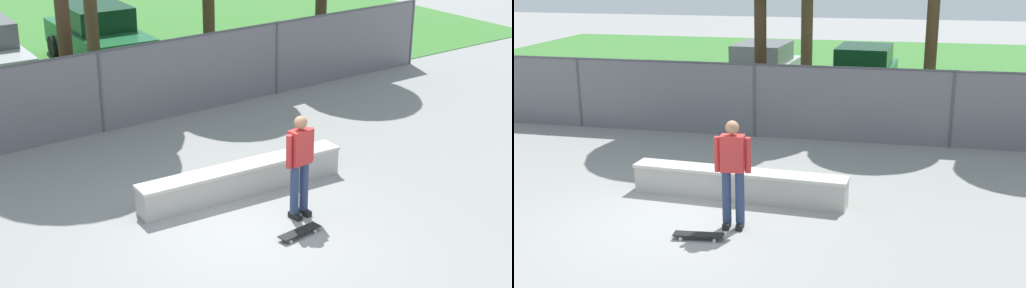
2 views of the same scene
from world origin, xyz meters
The scene contains 8 objects.
ground_plane centered at (0.00, 0.00, 0.00)m, with size 80.00×80.00×0.00m, color gray.
grass_strip centered at (0.00, 15.95, 0.01)m, with size 30.88×20.00×0.02m, color #3D7A33.
concrete_ledge centered at (0.74, 1.33, 0.28)m, with size 4.07×0.73×0.55m.
skateboarder centered at (1.01, 0.00, 1.01)m, with size 0.60×0.30×1.82m.
skateboard centered at (0.58, -0.57, 0.07)m, with size 0.82×0.27×0.09m.
chainlink_fence centered at (0.00, 5.65, 1.00)m, with size 18.95×0.07×1.84m.
car_silver centered at (-1.02, 10.86, 0.84)m, with size 2.20×4.30×1.66m.
car_green centered at (2.28, 10.82, 0.84)m, with size 2.20×4.30×1.66m.
Camera 2 is at (3.70, -9.57, 4.27)m, focal length 45.47 mm.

